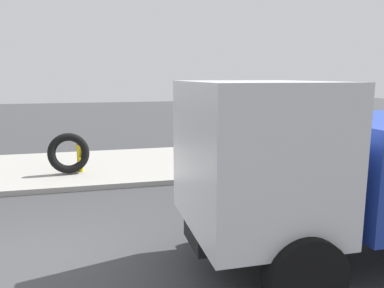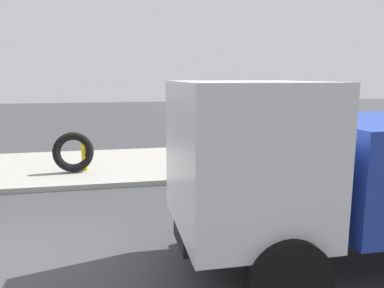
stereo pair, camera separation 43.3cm
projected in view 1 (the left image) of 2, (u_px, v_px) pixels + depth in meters
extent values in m
plane|color=#38383A|center=(22.00, 265.00, 6.28)|extent=(80.00, 80.00, 0.00)
cube|color=#99968E|center=(58.00, 169.00, 12.47)|extent=(36.00, 5.00, 0.15)
cylinder|color=yellow|center=(80.00, 160.00, 11.79)|extent=(0.18, 0.18, 0.74)
sphere|color=yellow|center=(79.00, 146.00, 11.71)|extent=(0.21, 0.21, 0.21)
cylinder|color=yellow|center=(80.00, 158.00, 11.62)|extent=(0.08, 0.15, 0.08)
cylinder|color=yellow|center=(80.00, 156.00, 11.93)|extent=(0.08, 0.15, 0.08)
cylinder|color=yellow|center=(80.00, 161.00, 11.63)|extent=(0.10, 0.15, 0.10)
torus|color=black|center=(69.00, 153.00, 11.53)|extent=(1.27, 0.63, 1.25)
cube|color=silver|center=(255.00, 155.00, 5.76)|extent=(2.01, 2.51, 2.20)
cylinder|color=black|center=(305.00, 277.00, 4.85)|extent=(1.10, 0.30, 1.10)
cylinder|color=black|center=(236.00, 211.00, 7.24)|extent=(1.10, 0.30, 1.10)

